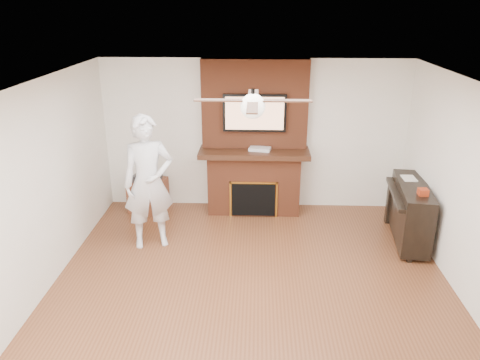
{
  "coord_description": "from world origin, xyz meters",
  "views": [
    {
      "loc": [
        0.06,
        -4.76,
        3.33
      ],
      "look_at": [
        -0.17,
        0.9,
        1.16
      ],
      "focal_mm": 35.0,
      "sensor_mm": 36.0,
      "label": 1
    }
  ],
  "objects_px": {
    "side_table": "(148,193)",
    "person": "(149,183)",
    "fireplace": "(254,153)",
    "piano": "(410,211)"
  },
  "relations": [
    {
      "from": "person",
      "to": "piano",
      "type": "xyz_separation_m",
      "value": [
        3.75,
        0.25,
        -0.49
      ]
    },
    {
      "from": "person",
      "to": "side_table",
      "type": "height_order",
      "value": "person"
    },
    {
      "from": "person",
      "to": "side_table",
      "type": "xyz_separation_m",
      "value": [
        -0.33,
        1.22,
        -0.67
      ]
    },
    {
      "from": "fireplace",
      "to": "piano",
      "type": "xyz_separation_m",
      "value": [
        2.28,
        -1.04,
        -0.52
      ]
    },
    {
      "from": "side_table",
      "to": "person",
      "type": "bearing_deg",
      "value": -62.96
    },
    {
      "from": "piano",
      "to": "side_table",
      "type": "bearing_deg",
      "value": 173.56
    },
    {
      "from": "person",
      "to": "side_table",
      "type": "relative_size",
      "value": 3.0
    },
    {
      "from": "fireplace",
      "to": "side_table",
      "type": "distance_m",
      "value": 1.92
    },
    {
      "from": "person",
      "to": "side_table",
      "type": "bearing_deg",
      "value": 87.41
    },
    {
      "from": "fireplace",
      "to": "piano",
      "type": "distance_m",
      "value": 2.56
    }
  ]
}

